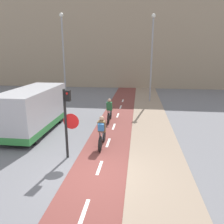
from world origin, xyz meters
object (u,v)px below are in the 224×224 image
street_lamp_far (63,50)px  cyclist_far (109,112)px  traffic_light_pole (67,116)px  street_lamp_sidewalk (152,51)px  van (34,111)px  cyclist_near (102,133)px

street_lamp_far → cyclist_far: size_ratio=4.24×
traffic_light_pole → street_lamp_sidewalk: street_lamp_sidewalk is taller
traffic_light_pole → street_lamp_far: street_lamp_far is taller
street_lamp_sidewalk → traffic_light_pole: bearing=-108.6°
street_lamp_far → traffic_light_pole: bearing=-70.8°
cyclist_far → van: size_ratio=0.35×
cyclist_far → van: 4.68m
street_lamp_sidewalk → cyclist_near: bearing=-104.6°
street_lamp_far → cyclist_near: bearing=-62.9°
cyclist_near → cyclist_far: 4.03m
cyclist_far → van: (-4.03, -2.31, 0.54)m
street_lamp_far → van: bearing=-83.2°
cyclist_near → cyclist_far: size_ratio=1.01×
traffic_light_pole → van: 4.27m
street_lamp_sidewalk → van: 11.70m
cyclist_near → cyclist_far: (-0.17, 4.02, -0.05)m
cyclist_near → van: size_ratio=0.35×
street_lamp_sidewalk → cyclist_far: bearing=-114.1°
street_lamp_far → street_lamp_sidewalk: street_lamp_far is taller
traffic_light_pole → cyclist_near: (1.22, 1.27, -1.14)m
cyclist_far → van: van is taller
cyclist_near → street_lamp_far: bearing=117.1°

